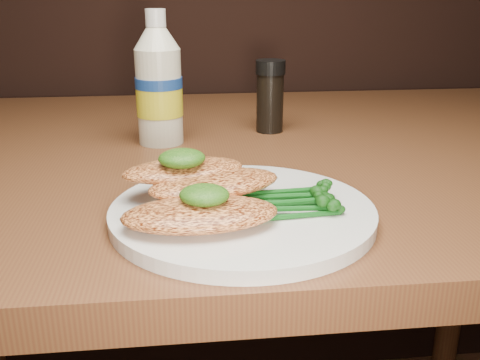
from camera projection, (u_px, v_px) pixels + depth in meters
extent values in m
cylinder|color=silver|center=(242.00, 213.00, 0.54)|extent=(0.26, 0.26, 0.01)
ellipsoid|color=#F6944E|center=(200.00, 214.00, 0.49)|extent=(0.15, 0.08, 0.02)
ellipsoid|color=#F6944E|center=(215.00, 184.00, 0.54)|extent=(0.15, 0.10, 0.02)
ellipsoid|color=#F6944E|center=(183.00, 170.00, 0.56)|extent=(0.13, 0.09, 0.02)
ellipsoid|color=#083307|center=(204.00, 195.00, 0.49)|extent=(0.06, 0.05, 0.02)
ellipsoid|color=#083307|center=(182.00, 158.00, 0.55)|extent=(0.05, 0.05, 0.02)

